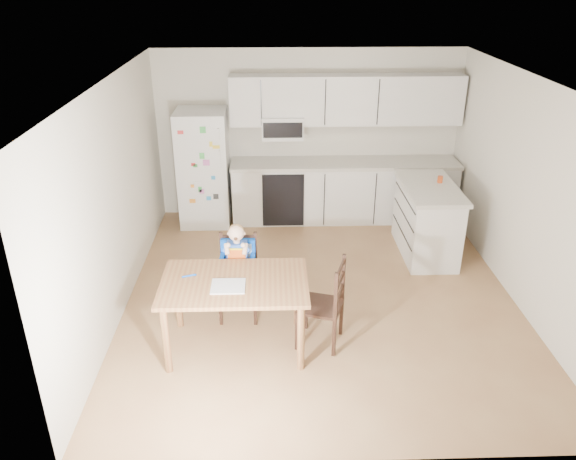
# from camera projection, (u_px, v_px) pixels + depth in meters

# --- Properties ---
(room) EXTENTS (4.52, 5.01, 2.51)m
(room) POSITION_uv_depth(u_px,v_px,m) (319.00, 181.00, 6.59)
(room) COLOR #8C5F3D
(room) RESTS_ON ground
(refrigerator) EXTENTS (0.72, 0.70, 1.70)m
(refrigerator) POSITION_uv_depth(u_px,v_px,m) (204.00, 168.00, 8.22)
(refrigerator) COLOR silver
(refrigerator) RESTS_ON ground
(kitchen_run) EXTENTS (3.37, 0.62, 2.15)m
(kitchen_run) POSITION_uv_depth(u_px,v_px,m) (342.00, 163.00, 8.35)
(kitchen_run) COLOR silver
(kitchen_run) RESTS_ON ground
(kitchen_island) EXTENTS (0.68, 1.31, 0.96)m
(kitchen_island) POSITION_uv_depth(u_px,v_px,m) (427.00, 220.00, 7.45)
(kitchen_island) COLOR silver
(kitchen_island) RESTS_ON ground
(red_cup) EXTENTS (0.07, 0.07, 0.09)m
(red_cup) POSITION_uv_depth(u_px,v_px,m) (440.00, 179.00, 7.34)
(red_cup) COLOR #BD4116
(red_cup) RESTS_ON kitchen_island
(dining_table) EXTENTS (1.43, 0.92, 0.77)m
(dining_table) POSITION_uv_depth(u_px,v_px,m) (235.00, 290.00, 5.49)
(dining_table) COLOR brown
(dining_table) RESTS_ON ground
(napkin) EXTENTS (0.32, 0.28, 0.01)m
(napkin) POSITION_uv_depth(u_px,v_px,m) (228.00, 286.00, 5.35)
(napkin) COLOR #AAAAAF
(napkin) RESTS_ON dining_table
(toddler_spoon) EXTENTS (0.12, 0.06, 0.02)m
(toddler_spoon) POSITION_uv_depth(u_px,v_px,m) (188.00, 276.00, 5.52)
(toddler_spoon) COLOR #0A45B4
(toddler_spoon) RESTS_ON dining_table
(chair_booster) EXTENTS (0.42, 0.42, 1.10)m
(chair_booster) POSITION_uv_depth(u_px,v_px,m) (238.00, 260.00, 6.05)
(chair_booster) COLOR black
(chair_booster) RESTS_ON ground
(chair_side) EXTENTS (0.53, 0.53, 0.95)m
(chair_side) POSITION_uv_depth(u_px,v_px,m) (330.00, 299.00, 5.59)
(chair_side) COLOR black
(chair_side) RESTS_ON ground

